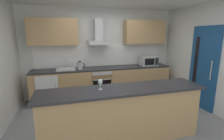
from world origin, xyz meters
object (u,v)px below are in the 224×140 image
Objects in this scene: microwave at (149,61)px; sink at (66,69)px; range_hood at (99,36)px; oven at (100,83)px; kettle at (80,66)px; wine_glass at (100,82)px; refrigerator at (48,88)px.

microwave is 1.00× the size of sink.
sink is 1.28m from range_hood.
microwave is 0.69× the size of range_hood.
range_hood reaches higher than oven.
oven is at bearing 178.95° from microwave.
kettle reaches higher than wine_glass.
refrigerator is 1.98m from range_hood.
sink is at bearing 179.33° from oven.
refrigerator is at bearing 117.16° from wine_glass.
microwave is (1.52, -0.03, 0.59)m from oven.
oven is at bearing 78.71° from wine_glass.
refrigerator is at bearing 179.51° from microwave.
refrigerator is 2.35m from wine_glass.
refrigerator is 4.78× the size of wine_glass.
range_hood is (-1.52, 0.16, 0.74)m from microwave.
range_hood is at bearing 90.00° from oven.
range_hood reaches higher than kettle.
wine_glass is (-0.40, -2.14, -0.71)m from range_hood.
range_hood is (0.95, 0.12, 0.86)m from sink.
microwave is at bearing -0.90° from sink.
refrigerator is (-1.43, -0.00, -0.03)m from oven.
sink is (0.49, 0.01, 0.50)m from refrigerator.
refrigerator is 2.94× the size of kettle.
oven is 0.94× the size of refrigerator.
microwave reaches higher than sink.
oven is 1.60× the size of sink.
microwave is 2.76m from wine_glass.
sink reaches higher than kettle.
wine_glass is at bearing -100.62° from range_hood.
range_hood is (0.57, 0.16, 0.78)m from kettle.
range_hood reaches higher than wine_glass.
sink is (-2.46, 0.04, -0.12)m from microwave.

